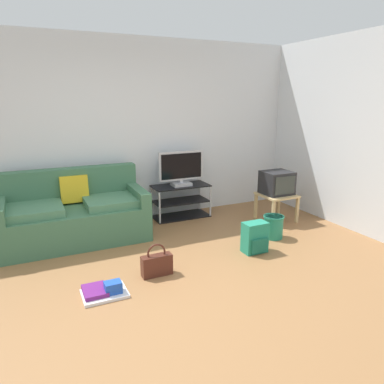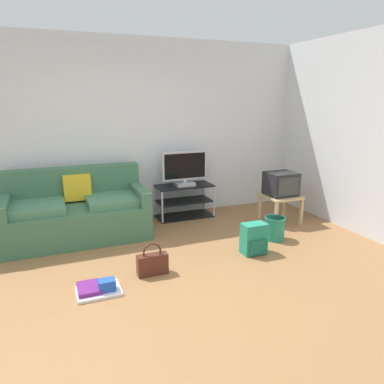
# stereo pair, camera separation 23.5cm
# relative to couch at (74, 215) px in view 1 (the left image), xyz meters

# --- Properties ---
(ground_plane) EXTENTS (9.00, 9.80, 0.02)m
(ground_plane) POSITION_rel_couch_xyz_m (0.64, -1.87, -0.35)
(ground_plane) COLOR olive
(wall_back) EXTENTS (9.00, 0.10, 2.70)m
(wall_back) POSITION_rel_couch_xyz_m (0.64, 0.58, 1.01)
(wall_back) COLOR silver
(wall_back) RESTS_ON ground_plane
(wall_right) EXTENTS (0.10, 3.60, 2.70)m
(wall_right) POSITION_rel_couch_xyz_m (3.69, -1.03, 1.01)
(wall_right) COLOR silver
(wall_right) RESTS_ON ground_plane
(couch) EXTENTS (1.84, 0.90, 0.92)m
(couch) POSITION_rel_couch_xyz_m (0.00, 0.00, 0.00)
(couch) COLOR #3D6B4C
(couch) RESTS_ON ground_plane
(tv_stand) EXTENTS (0.88, 0.43, 0.51)m
(tv_stand) POSITION_rel_couch_xyz_m (1.66, 0.28, -0.09)
(tv_stand) COLOR black
(tv_stand) RESTS_ON ground_plane
(flat_tv) EXTENTS (0.72, 0.22, 0.54)m
(flat_tv) POSITION_rel_couch_xyz_m (1.66, 0.26, 0.44)
(flat_tv) COLOR #B2B2B7
(flat_tv) RESTS_ON tv_stand
(side_table) EXTENTS (0.50, 0.50, 0.42)m
(side_table) POSITION_rel_couch_xyz_m (2.92, -0.49, 0.01)
(side_table) COLOR tan
(side_table) RESTS_ON ground_plane
(crt_tv) EXTENTS (0.43, 0.39, 0.35)m
(crt_tv) POSITION_rel_couch_xyz_m (2.92, -0.48, 0.25)
(crt_tv) COLOR #232326
(crt_tv) RESTS_ON side_table
(backpack) EXTENTS (0.29, 0.26, 0.38)m
(backpack) POSITION_rel_couch_xyz_m (1.94, -1.35, -0.16)
(backpack) COLOR #238466
(backpack) RESTS_ON ground_plane
(handbag) EXTENTS (0.33, 0.12, 0.36)m
(handbag) POSITION_rel_couch_xyz_m (0.65, -1.42, -0.22)
(handbag) COLOR #4C2319
(handbag) RESTS_ON ground_plane
(cleaning_bucket) EXTENTS (0.28, 0.28, 0.31)m
(cleaning_bucket) POSITION_rel_couch_xyz_m (2.44, -1.06, -0.18)
(cleaning_bucket) COLOR #238466
(cleaning_bucket) RESTS_ON ground_plane
(floor_tray) EXTENTS (0.42, 0.33, 0.14)m
(floor_tray) POSITION_rel_couch_xyz_m (0.05, -1.59, -0.30)
(floor_tray) COLOR silver
(floor_tray) RESTS_ON ground_plane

